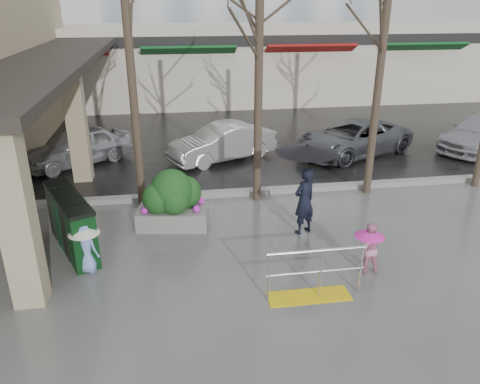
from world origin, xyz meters
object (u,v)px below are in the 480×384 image
object	(u,v)px
tree_midwest	(260,2)
child_pink	(369,244)
woman	(306,176)
tree_west	(126,9)
news_boxes	(71,223)
car_c	(353,138)
planter	(172,200)
handrail	(313,280)
car_a	(77,146)
car_b	(222,143)
tree_mideast	(386,17)
child_blue	(85,243)

from	to	relation	value
tree_midwest	child_pink	world-z (taller)	tree_midwest
woman	tree_west	bearing A→B (deg)	-56.33
news_boxes	car_c	bearing A→B (deg)	8.70
woman	planter	distance (m)	3.30
news_boxes	handrail	bearing A→B (deg)	-52.71
car_a	car_c	distance (m)	9.74
child_pink	news_boxes	world-z (taller)	news_boxes
child_pink	car_c	bearing A→B (deg)	-102.20
woman	car_c	world-z (taller)	woman
handrail	planter	xyz separation A→B (m)	(-2.54, 3.45, 0.35)
planter	news_boxes	size ratio (longest dim) A/B	0.77
tree_west	woman	bearing A→B (deg)	-28.80
tree_midwest	car_a	xyz separation A→B (m)	(-5.50, 3.99, -4.60)
handrail	woman	xyz separation A→B (m)	(0.57, 2.64, 1.09)
planter	news_boxes	world-z (taller)	planter
news_boxes	car_a	bearing A→B (deg)	73.74
planter	car_b	bearing A→B (deg)	69.84
planter	car_c	world-z (taller)	planter
handrail	car_b	size ratio (longest dim) A/B	0.50
car_c	handrail	bearing A→B (deg)	-50.26
handrail	car_a	world-z (taller)	car_a
tree_midwest	woman	bearing A→B (deg)	-71.28
planter	car_a	distance (m)	6.18
handrail	news_boxes	bearing A→B (deg)	151.41
tree_midwest	child_pink	bearing A→B (deg)	-69.21
handrail	news_boxes	xyz separation A→B (m)	(-4.81, 2.62, 0.29)
car_a	planter	bearing A→B (deg)	-4.37
tree_west	car_a	world-z (taller)	tree_west
handrail	car_b	world-z (taller)	car_b
handrail	child_pink	size ratio (longest dim) A/B	1.73
tree_midwest	news_boxes	bearing A→B (deg)	-154.91
tree_west	planter	world-z (taller)	tree_west
car_a	car_b	bearing A→B (deg)	51.91
handrail	tree_midwest	world-z (taller)	tree_midwest
tree_west	woman	size ratio (longest dim) A/B	3.00
car_c	woman	bearing A→B (deg)	-55.75
tree_midwest	car_b	xyz separation A→B (m)	(-0.53, 3.69, -4.60)
news_boxes	car_c	size ratio (longest dim) A/B	0.53
planter	tree_mideast	bearing A→B (deg)	13.40
tree_midwest	child_pink	distance (m)	6.35
handrail	tree_west	bearing A→B (deg)	124.99
planter	tree_west	bearing A→B (deg)	121.07
car_c	car_b	bearing A→B (deg)	-115.95
woman	child_pink	size ratio (longest dim) A/B	2.06
planter	child_blue	bearing A→B (deg)	-134.79
planter	car_b	world-z (taller)	planter
handrail	woman	size ratio (longest dim) A/B	0.84
child_pink	car_c	xyz separation A→B (m)	(2.68, 7.64, 0.00)
child_blue	planter	bearing A→B (deg)	-101.20
tree_west	tree_mideast	bearing A→B (deg)	0.00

